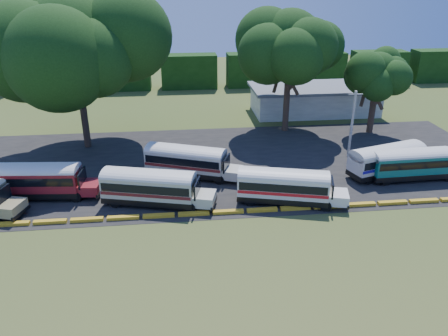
{
  "coord_description": "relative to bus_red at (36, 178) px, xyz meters",
  "views": [
    {
      "loc": [
        -2.55,
        -31.92,
        19.03
      ],
      "look_at": [
        1.69,
        6.0,
        2.13
      ],
      "focal_mm": 35.0,
      "sensor_mm": 36.0,
      "label": 1
    }
  ],
  "objects": [
    {
      "name": "tree_center",
      "position": [
        27.42,
        16.34,
        9.54
      ],
      "size": [
        10.86,
        10.86,
        15.49
      ],
      "color": "#35261A",
      "rests_on": "ground"
    },
    {
      "name": "curb",
      "position": [
        15.67,
        -5.02,
        -1.77
      ],
      "size": [
        53.7,
        0.45,
        0.3
      ],
      "color": "gold",
      "rests_on": "ground"
    },
    {
      "name": "terminal_building",
      "position": [
        33.67,
        23.98,
        0.11
      ],
      "size": [
        19.0,
        9.0,
        4.0
      ],
      "color": "silver",
      "rests_on": "ground"
    },
    {
      "name": "asphalt_strip",
      "position": [
        16.67,
        5.98,
        -1.91
      ],
      "size": [
        64.0,
        24.0,
        0.02
      ],
      "primitive_type": "cube",
      "color": "black",
      "rests_on": "ground"
    },
    {
      "name": "bus_teal",
      "position": [
        36.4,
        -0.09,
        -0.06
      ],
      "size": [
        9.93,
        2.73,
        3.24
      ],
      "rotation": [
        0.0,
        0.0,
        0.03
      ],
      "color": "black",
      "rests_on": "ground"
    },
    {
      "name": "bus_red",
      "position": [
        0.0,
        0.0,
        0.0
      ],
      "size": [
        10.36,
        3.42,
        3.35
      ],
      "rotation": [
        0.0,
        0.0,
        -0.09
      ],
      "color": "black",
      "rests_on": "ground"
    },
    {
      "name": "bus_cream_west",
      "position": [
        10.56,
        -2.59,
        -0.04
      ],
      "size": [
        10.41,
        5.0,
        3.33
      ],
      "rotation": [
        0.0,
        0.0,
        -0.26
      ],
      "color": "black",
      "rests_on": "ground"
    },
    {
      "name": "tree_east",
      "position": [
        38.33,
        14.29,
        5.92
      ],
      "size": [
        6.73,
        6.73,
        10.41
      ],
      "color": "#35261A",
      "rests_on": "ground"
    },
    {
      "name": "utility_pole",
      "position": [
        32.43,
        6.51,
        2.0
      ],
      "size": [
        1.6,
        0.3,
        7.62
      ],
      "color": "gray",
      "rests_on": "ground"
    },
    {
      "name": "tree_west",
      "position": [
        2.23,
        13.04,
        10.39
      ],
      "size": [
        14.47,
        14.47,
        17.64
      ],
      "color": "#35261A",
      "rests_on": "ground"
    },
    {
      "name": "treeline_backdrop",
      "position": [
        15.67,
        41.98,
        1.08
      ],
      "size": [
        130.0,
        4.0,
        6.0
      ],
      "color": "black",
      "rests_on": "ground"
    },
    {
      "name": "bus_white_blue",
      "position": [
        34.46,
        1.17,
        -0.07
      ],
      "size": [
        10.2,
        5.22,
        3.26
      ],
      "rotation": [
        0.0,
        0.0,
        0.3
      ],
      "color": "black",
      "rests_on": "ground"
    },
    {
      "name": "ground",
      "position": [
        15.67,
        -6.02,
        -1.92
      ],
      "size": [
        160.0,
        160.0,
        0.0
      ],
      "primitive_type": "plane",
      "color": "#2F4C19",
      "rests_on": "ground"
    },
    {
      "name": "bus_white_red",
      "position": [
        22.52,
        -3.64,
        -0.09
      ],
      "size": [
        10.14,
        4.88,
        3.24
      ],
      "rotation": [
        0.0,
        0.0,
        -0.26
      ],
      "color": "black",
      "rests_on": "ground"
    },
    {
      "name": "bus_cream_east",
      "position": [
        14.0,
        3.14,
        -0.07
      ],
      "size": [
        10.13,
        5.92,
        3.27
      ],
      "rotation": [
        0.0,
        0.0,
        -0.38
      ],
      "color": "black",
      "rests_on": "ground"
    }
  ]
}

